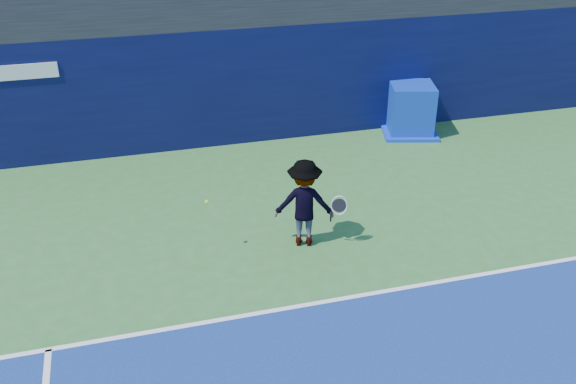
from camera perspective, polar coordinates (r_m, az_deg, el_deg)
The scene contains 5 objects.
baseline at distance 11.19m, azimuth 5.99°, elevation -9.22°, with size 24.00×0.10×0.01m, color white.
back_wall_assembly at distance 16.95m, azimuth -2.93°, elevation 9.83°, with size 36.00×1.03×3.00m.
equipment_cart at distance 17.66m, azimuth 10.83°, elevation 7.07°, with size 1.73×1.73×1.36m.
tennis_player at distance 12.13m, azimuth 1.47°, elevation -0.99°, with size 1.39×0.96×1.76m.
tennis_ball at distance 11.80m, azimuth -7.23°, elevation -0.87°, with size 0.07×0.07×0.07m.
Camera 1 is at (-3.48, -5.25, 6.71)m, focal length 40.00 mm.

